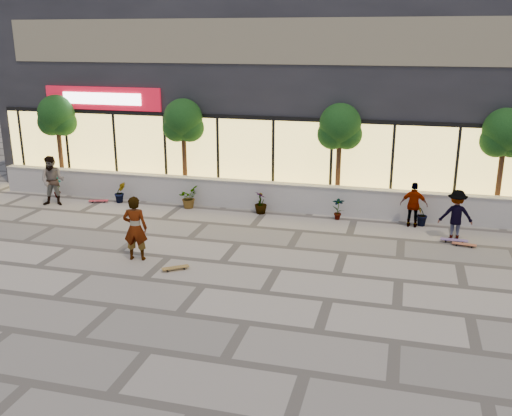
% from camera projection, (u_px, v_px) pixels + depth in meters
% --- Properties ---
extents(ground, '(80.00, 80.00, 0.00)m').
position_uv_depth(ground, '(203.00, 286.00, 14.72)').
color(ground, '#A9A093').
rests_on(ground, ground).
extents(planter_wall, '(22.00, 0.42, 1.04)m').
position_uv_depth(planter_wall, '(267.00, 196.00, 21.05)').
color(planter_wall, silver).
rests_on(planter_wall, ground).
extents(retail_building, '(24.00, 9.17, 8.50)m').
position_uv_depth(retail_building, '(297.00, 82.00, 25.05)').
color(retail_building, black).
rests_on(retail_building, ground).
extents(shrub_a, '(0.43, 0.29, 0.81)m').
position_uv_depth(shrub_a, '(56.00, 188.00, 22.65)').
color(shrub_a, '#103310').
rests_on(shrub_a, ground).
extents(shrub_b, '(0.57, 0.57, 0.81)m').
position_uv_depth(shrub_b, '(120.00, 192.00, 21.97)').
color(shrub_b, '#103310').
rests_on(shrub_b, ground).
extents(shrub_c, '(0.68, 0.77, 0.81)m').
position_uv_depth(shrub_c, '(188.00, 197.00, 21.28)').
color(shrub_c, '#103310').
rests_on(shrub_c, ground).
extents(shrub_d, '(0.64, 0.64, 0.81)m').
position_uv_depth(shrub_d, '(261.00, 203.00, 20.60)').
color(shrub_d, '#103310').
rests_on(shrub_d, ground).
extents(shrub_e, '(0.46, 0.35, 0.81)m').
position_uv_depth(shrub_e, '(338.00, 208.00, 19.91)').
color(shrub_e, '#103310').
rests_on(shrub_e, ground).
extents(shrub_f, '(0.55, 0.57, 0.81)m').
position_uv_depth(shrub_f, '(421.00, 215.00, 19.22)').
color(shrub_f, '#103310').
rests_on(shrub_f, ground).
extents(tree_west, '(1.60, 1.50, 3.92)m').
position_uv_depth(tree_west, '(57.00, 118.00, 23.19)').
color(tree_west, '#4C2B1B').
rests_on(tree_west, ground).
extents(tree_midwest, '(1.60, 1.50, 3.92)m').
position_uv_depth(tree_midwest, '(183.00, 123.00, 21.84)').
color(tree_midwest, '#4C2B1B').
rests_on(tree_midwest, ground).
extents(tree_mideast, '(1.60, 1.50, 3.92)m').
position_uv_depth(tree_mideast, '(340.00, 129.00, 20.37)').
color(tree_mideast, '#4C2B1B').
rests_on(tree_mideast, ground).
extents(tree_east, '(1.60, 1.50, 3.92)m').
position_uv_depth(tree_east, '(505.00, 136.00, 19.02)').
color(tree_east, '#4C2B1B').
rests_on(tree_east, ground).
extents(skater_center, '(0.76, 0.57, 1.89)m').
position_uv_depth(skater_center, '(135.00, 228.00, 16.19)').
color(skater_center, silver).
rests_on(skater_center, ground).
extents(skater_left, '(1.08, 0.93, 1.90)m').
position_uv_depth(skater_left, '(53.00, 181.00, 21.45)').
color(skater_left, tan).
rests_on(skater_left, ground).
extents(skater_right_near, '(0.93, 0.44, 1.54)m').
position_uv_depth(skater_right_near, '(414.00, 205.00, 19.05)').
color(skater_right_near, white).
rests_on(skater_right_near, ground).
extents(skater_right_far, '(1.10, 0.69, 1.63)m').
position_uv_depth(skater_right_far, '(456.00, 215.00, 17.81)').
color(skater_right_far, maroon).
rests_on(skater_right_far, ground).
extents(skateboard_center, '(0.72, 0.60, 0.09)m').
position_uv_depth(skateboard_center, '(175.00, 268.00, 15.67)').
color(skateboard_center, brown).
rests_on(skateboard_center, ground).
extents(skateboard_left, '(0.76, 0.42, 0.09)m').
position_uv_depth(skateboard_left, '(98.00, 201.00, 22.03)').
color(skateboard_left, red).
rests_on(skateboard_left, ground).
extents(skateboard_right_near, '(0.73, 0.28, 0.09)m').
position_uv_depth(skateboard_right_near, '(464.00, 244.00, 17.43)').
color(skateboard_right_near, '#964D31').
rests_on(skateboard_right_near, ground).
extents(skateboard_right_far, '(0.83, 0.24, 0.10)m').
position_uv_depth(skateboard_right_far, '(454.00, 240.00, 17.76)').
color(skateboard_right_far, '#614A88').
rests_on(skateboard_right_far, ground).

